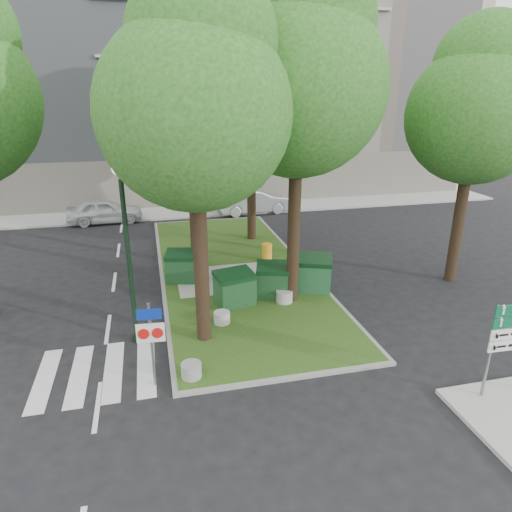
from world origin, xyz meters
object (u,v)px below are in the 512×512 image
object	(u,v)px
dumpster_a	(183,266)
car_silver	(254,201)
dumpster_d	(312,273)
tree_median_near_left	(197,94)
tree_median_far	(253,68)
dumpster_c	(275,280)
dumpster_b	(235,288)
bollard_mid	(222,317)
litter_bin	(267,252)
street_lamp	(126,233)
tree_median_near_right	(301,70)
tree_median_mid	(191,101)
tree_street_right	(479,102)
directional_sign	(512,335)
bollard_right	(284,296)
car_white	(105,211)
traffic_sign_pole	(151,334)
bollard_left	(191,370)

from	to	relation	value
dumpster_a	car_silver	xyz separation A→B (m)	(5.29, 10.19, 0.05)
dumpster_d	tree_median_near_left	bearing A→B (deg)	-127.94
tree_median_far	dumpster_c	world-z (taller)	tree_median_far
dumpster_a	dumpster_b	size ratio (longest dim) A/B	0.99
bollard_mid	litter_bin	distance (m)	6.07
street_lamp	tree_median_near_right	bearing A→B (deg)	15.42
tree_median_mid	tree_median_far	distance (m)	4.59
tree_street_right	bollard_mid	world-z (taller)	tree_street_right
tree_median_near_right	dumpster_c	xyz separation A→B (m)	(-0.61, 0.40, -7.25)
tree_median_mid	dumpster_d	size ratio (longest dim) A/B	5.62
dumpster_a	directional_sign	xyz separation A→B (m)	(7.23, -9.21, 1.07)
bollard_right	directional_sign	size ratio (longest dim) A/B	0.24
dumpster_a	tree_median_near_right	bearing A→B (deg)	-21.50
car_white	car_silver	bearing A→B (deg)	-92.39
tree_median_mid	traffic_sign_pole	xyz separation A→B (m)	(-2.16, -8.51, -5.43)
tree_median_near_left	tree_median_far	bearing A→B (deg)	68.72
car_silver	tree_median_far	bearing A→B (deg)	160.86
tree_median_mid	bollard_right	bearing A→B (deg)	-61.11
bollard_right	traffic_sign_pole	world-z (taller)	traffic_sign_pole
bollard_left	directional_sign	size ratio (longest dim) A/B	0.22
dumpster_c	street_lamp	bearing A→B (deg)	-142.31
tree_street_right	dumpster_d	size ratio (longest dim) A/B	5.66
bollard_left	litter_bin	world-z (taller)	litter_bin
bollard_left	directional_sign	world-z (taller)	directional_sign
dumpster_b	traffic_sign_pole	bearing A→B (deg)	-139.90
dumpster_a	litter_bin	xyz separation A→B (m)	(3.85, 1.42, -0.21)
dumpster_c	car_white	size ratio (longest dim) A/B	0.38
tree_median_near_left	car_silver	distance (m)	16.97
car_silver	bollard_right	bearing A→B (deg)	166.07
tree_median_far	bollard_left	world-z (taller)	tree_median_far
dumpster_c	car_white	bearing A→B (deg)	135.78
litter_bin	bollard_mid	bearing A→B (deg)	-118.97
tree_median_far	bollard_left	size ratio (longest dim) A/B	21.48
traffic_sign_pole	directional_sign	world-z (taller)	directional_sign
tree_median_mid	car_white	size ratio (longest dim) A/B	2.35
street_lamp	bollard_left	bearing A→B (deg)	-59.48
dumpster_b	car_silver	distance (m)	13.31
dumpster_d	traffic_sign_pole	distance (m)	7.68
tree_median_far	tree_median_near_right	bearing A→B (deg)	-91.53
tree_median_near_right	bollard_left	distance (m)	9.62
tree_street_right	bollard_left	xyz separation A→B (m)	(-11.19, -4.53, -6.66)
car_silver	directional_sign	bearing A→B (deg)	-179.89
tree_median_near_right	dumpster_d	bearing A→B (deg)	34.70
tree_street_right	dumpster_c	xyz separation A→B (m)	(-7.60, -0.10, -6.25)
tree_median_far	car_white	world-z (taller)	tree_median_far
bollard_left	bollard_mid	bearing A→B (deg)	65.11
tree_street_right	car_silver	distance (m)	14.88
dumpster_b	bollard_left	world-z (taller)	dumpster_b
tree_median_mid	bollard_right	xyz separation A→B (m)	(2.58, -4.68, -6.64)
tree_median_mid	car_white	distance (m)	11.27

